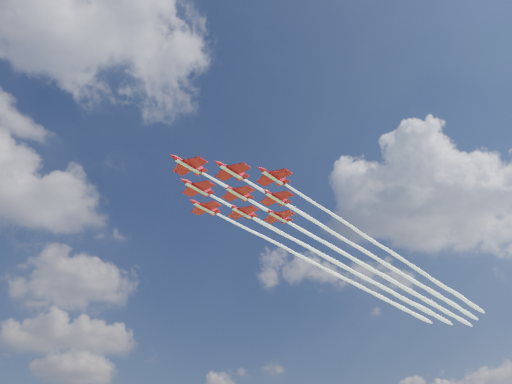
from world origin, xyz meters
TOP-DOWN VIEW (x-y plane):
  - jet_lead at (54.18, 20.02)m, footprint 142.52×56.31m
  - jet_row2_port at (65.57, 16.97)m, footprint 142.52×56.31m
  - jet_row2_starb at (60.85, 29.74)m, footprint 142.52×56.31m
  - jet_row3_port at (76.96, 13.93)m, footprint 142.52×56.31m
  - jet_row3_centre at (72.24, 26.69)m, footprint 142.52×56.31m
  - jet_row3_starb at (67.53, 39.46)m, footprint 142.52×56.31m
  - jet_row4_port at (83.63, 23.65)m, footprint 142.52×56.31m
  - jet_row4_starb at (78.92, 36.41)m, footprint 142.52×56.31m
  - jet_tail at (90.31, 33.37)m, footprint 142.52×56.31m

SIDE VIEW (x-z plane):
  - jet_lead at x=54.18m, z-range 76.96..79.98m
  - jet_row2_port at x=65.57m, z-range 76.96..79.98m
  - jet_row2_starb at x=60.85m, z-range 76.96..79.98m
  - jet_row3_port at x=76.96m, z-range 76.96..79.98m
  - jet_row3_centre at x=72.24m, z-range 76.96..79.98m
  - jet_row3_starb at x=67.53m, z-range 76.96..79.98m
  - jet_row4_port at x=83.63m, z-range 76.96..79.98m
  - jet_row4_starb at x=78.92m, z-range 76.96..79.98m
  - jet_tail at x=90.31m, z-range 76.96..79.98m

